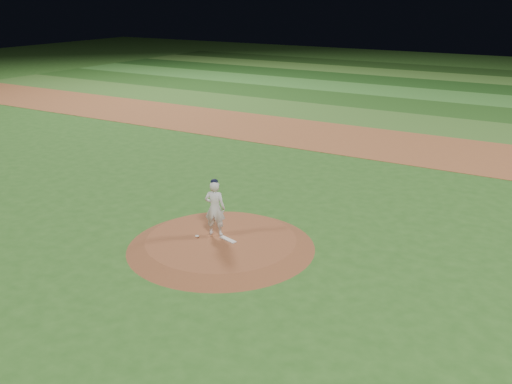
# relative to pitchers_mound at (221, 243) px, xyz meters

# --- Properties ---
(ground) EXTENTS (120.00, 120.00, 0.00)m
(ground) POSITION_rel_pitchers_mound_xyz_m (0.00, 0.00, -0.12)
(ground) COLOR #2B5C1D
(ground) RESTS_ON ground
(infield_dirt_band) EXTENTS (70.00, 6.00, 0.02)m
(infield_dirt_band) POSITION_rel_pitchers_mound_xyz_m (0.00, 14.00, -0.12)
(infield_dirt_band) COLOR brown
(infield_dirt_band) RESTS_ON ground
(outfield_stripe_0) EXTENTS (70.00, 5.00, 0.02)m
(outfield_stripe_0) POSITION_rel_pitchers_mound_xyz_m (0.00, 19.50, -0.12)
(outfield_stripe_0) COLOR #3D6D27
(outfield_stripe_0) RESTS_ON ground
(outfield_stripe_1) EXTENTS (70.00, 5.00, 0.02)m
(outfield_stripe_1) POSITION_rel_pitchers_mound_xyz_m (0.00, 24.50, -0.12)
(outfield_stripe_1) COLOR #214E19
(outfield_stripe_1) RESTS_ON ground
(outfield_stripe_2) EXTENTS (70.00, 5.00, 0.02)m
(outfield_stripe_2) POSITION_rel_pitchers_mound_xyz_m (0.00, 29.50, -0.12)
(outfield_stripe_2) COLOR #387B2D
(outfield_stripe_2) RESTS_ON ground
(outfield_stripe_3) EXTENTS (70.00, 5.00, 0.02)m
(outfield_stripe_3) POSITION_rel_pitchers_mound_xyz_m (0.00, 34.50, -0.12)
(outfield_stripe_3) COLOR #1B4716
(outfield_stripe_3) RESTS_ON ground
(outfield_stripe_4) EXTENTS (70.00, 5.00, 0.02)m
(outfield_stripe_4) POSITION_rel_pitchers_mound_xyz_m (0.00, 39.50, -0.12)
(outfield_stripe_4) COLOR #43792C
(outfield_stripe_4) RESTS_ON ground
(outfield_stripe_5) EXTENTS (70.00, 5.00, 0.02)m
(outfield_stripe_5) POSITION_rel_pitchers_mound_xyz_m (0.00, 44.50, -0.12)
(outfield_stripe_5) COLOR #1C3F14
(outfield_stripe_5) RESTS_ON ground
(pitchers_mound) EXTENTS (5.50, 5.50, 0.25)m
(pitchers_mound) POSITION_rel_pitchers_mound_xyz_m (0.00, 0.00, 0.00)
(pitchers_mound) COLOR brown
(pitchers_mound) RESTS_ON ground
(pitching_rubber) EXTENTS (0.61, 0.31, 0.03)m
(pitching_rubber) POSITION_rel_pitchers_mound_xyz_m (0.22, 0.04, 0.14)
(pitching_rubber) COLOR silver
(pitching_rubber) RESTS_ON pitchers_mound
(rosin_bag) EXTENTS (0.12, 0.12, 0.06)m
(rosin_bag) POSITION_rel_pitchers_mound_xyz_m (-0.68, -0.25, 0.16)
(rosin_bag) COLOR white
(rosin_bag) RESTS_ON pitchers_mound
(pitcher_on_mound) EXTENTS (0.70, 0.56, 1.74)m
(pitcher_on_mound) POSITION_rel_pitchers_mound_xyz_m (-0.31, 0.17, 0.98)
(pitcher_on_mound) COLOR silver
(pitcher_on_mound) RESTS_ON pitchers_mound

